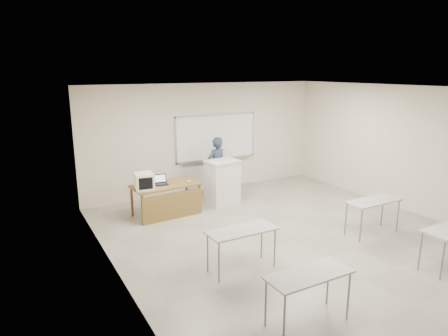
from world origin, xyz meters
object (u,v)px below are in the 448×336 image
instructor_desk (168,193)px  laptop (161,182)px  presenter (216,167)px  mouse (189,181)px  keyboard (219,162)px  whiteboard (216,138)px  crt_monitor (144,181)px  podium (222,182)px

instructor_desk → laptop: laptop is taller
instructor_desk → presenter: 1.92m
laptop → mouse: bearing=-5.9°
laptop → presenter: (1.82, 0.65, 0.00)m
keyboard → instructor_desk: bearing=-164.3°
whiteboard → keyboard: (-0.65, -1.38, -0.33)m
mouse → presenter: (1.17, 0.81, 0.04)m
presenter → laptop: bearing=7.7°
laptop → crt_monitor: bearing=-150.9°
mouse → presenter: presenter is taller
keyboard → presenter: size_ratio=0.28×
whiteboard → podium: whiteboard is taller
presenter → instructor_desk: bearing=13.3°
podium → keyboard: size_ratio=2.47×
laptop → instructor_desk: bearing=-51.1°
whiteboard → crt_monitor: 3.02m
whiteboard → podium: size_ratio=2.19×
laptop → mouse: (0.65, -0.16, -0.03)m
laptop → keyboard: (1.50, -0.12, 0.34)m
whiteboard → laptop: whiteboard is taller
whiteboard → presenter: 0.97m
keyboard → presenter: 0.90m
whiteboard → presenter: (-0.33, -0.61, -0.67)m
presenter → keyboard: bearing=55.2°
whiteboard → laptop: bearing=-149.5°
instructor_desk → podium: size_ratio=1.37×
keyboard → crt_monitor: bearing=-164.4°
whiteboard → crt_monitor: size_ratio=5.50×
whiteboard → podium: bearing=-111.6°
laptop → presenter: 1.94m
mouse → crt_monitor: bearing=-165.8°
laptop → keyboard: size_ratio=0.64×
instructor_desk → mouse: size_ratio=15.20×
instructor_desk → mouse: bearing=-2.9°
instructor_desk → podium: (1.55, 0.16, 0.01)m
whiteboard → crt_monitor: (-2.60, -1.44, -0.55)m
whiteboard → podium: 1.64m
instructor_desk → presenter: (1.72, 0.82, 0.25)m
instructor_desk → crt_monitor: (-0.55, -0.01, 0.37)m
mouse → keyboard: 0.93m
instructor_desk → laptop: (-0.10, 0.16, 0.24)m
laptop → mouse: laptop is taller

